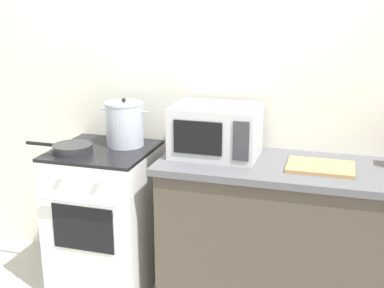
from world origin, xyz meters
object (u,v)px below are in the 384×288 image
stove (106,217)px  frying_pan (72,148)px  stock_pot (125,124)px  cutting_board (320,167)px  microwave (216,131)px

stove → frying_pan: 0.52m
stock_pot → cutting_board: size_ratio=0.90×
frying_pan → microwave: bearing=12.9°
stock_pot → cutting_board: 1.22m
cutting_board → microwave: bearing=172.7°
stove → frying_pan: bearing=-142.0°
frying_pan → cutting_board: (1.46, 0.12, -0.02)m
stock_pot → cutting_board: (1.21, -0.12, -0.13)m
stove → frying_pan: size_ratio=2.09×
frying_pan → cutting_board: frying_pan is taller
microwave → stove: bearing=-173.6°
stove → microwave: 0.93m
microwave → cutting_board: microwave is taller
stock_pot → microwave: stock_pot is taller
cutting_board → frying_pan: bearing=-175.5°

